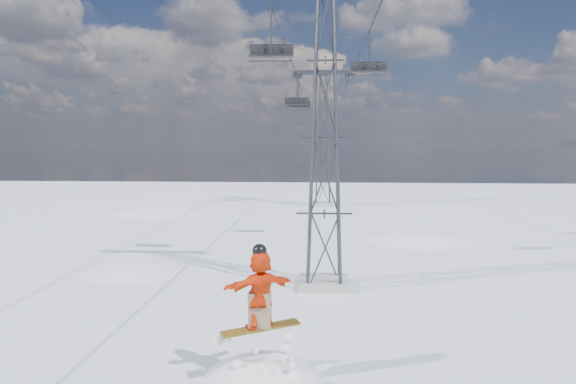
% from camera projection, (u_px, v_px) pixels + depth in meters
% --- Properties ---
extents(snow_terrain, '(39.00, 37.00, 22.00)m').
position_uv_depth(snow_terrain, '(237.00, 373.00, 33.42)').
color(snow_terrain, white).
rests_on(snow_terrain, ground).
extents(lift_tower_near, '(5.20, 1.80, 11.43)m').
position_uv_depth(lift_tower_near, '(325.00, 139.00, 18.50)').
color(lift_tower_near, '#999999').
rests_on(lift_tower_near, ground).
extents(lift_tower_far, '(5.20, 1.80, 11.43)m').
position_uv_depth(lift_tower_far, '(323.00, 142.00, 43.33)').
color(lift_tower_far, '#999999').
rests_on(lift_tower_far, ground).
extents(haul_cables, '(4.46, 51.00, 0.06)m').
position_uv_depth(haul_cables, '(324.00, 47.00, 29.42)').
color(haul_cables, black).
rests_on(haul_cables, ground).
extents(lift_chair_near, '(1.81, 0.52, 2.24)m').
position_uv_depth(lift_chair_near, '(271.00, 52.00, 21.01)').
color(lift_chair_near, black).
rests_on(lift_chair_near, ground).
extents(lift_chair_mid, '(1.81, 0.52, 2.24)m').
position_uv_depth(lift_chair_mid, '(369.00, 68.00, 25.43)').
color(lift_chair_mid, black).
rests_on(lift_chair_mid, ground).
extents(lift_chair_far, '(2.06, 0.59, 2.55)m').
position_uv_depth(lift_chair_far, '(297.00, 102.00, 42.82)').
color(lift_chair_far, black).
rests_on(lift_chair_far, ground).
extents(lift_chair_extra, '(2.11, 0.61, 2.62)m').
position_uv_depth(lift_chair_extra, '(299.00, 105.00, 45.63)').
color(lift_chair_extra, black).
rests_on(lift_chair_extra, ground).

